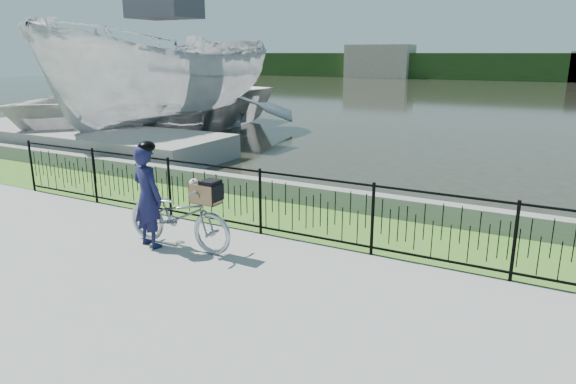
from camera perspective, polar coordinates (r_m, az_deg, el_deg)
The scene contains 12 objects.
ground at distance 7.16m, azimuth -2.89°, elevation -9.75°, with size 120.00×120.00×0.00m, color gray.
grass_strip at distance 9.32m, azimuth 5.45°, elevation -3.75°, with size 60.00×2.00×0.01m, color #417123.
water at distance 38.80m, azimuth 23.68°, elevation 9.49°, with size 120.00×120.00×0.00m, color black.
quay_wall at distance 10.15m, azimuth 7.71°, elevation -1.07°, with size 60.00×0.30×0.40m, color gray.
fence at distance 8.27m, azimuth 2.82°, elevation -2.00°, with size 14.00×0.06×1.15m, color black, non-canonical shape.
far_treeline at distance 65.64m, azimuth 26.13°, elevation 12.38°, with size 120.00×6.00×3.00m, color #223F18.
far_building_left at distance 67.05m, azimuth 10.15°, elevation 14.11°, with size 8.00×4.00×4.00m, color #A49583.
dock at distance 17.56m, azimuth -21.91°, elevation 5.37°, with size 10.00×3.00×0.70m, color gray.
bicycle_rig at distance 8.32m, azimuth -12.00°, elevation -2.52°, with size 2.00×0.70×1.20m.
cyclist at distance 8.39m, azimuth -15.35°, elevation -0.34°, with size 0.67×0.51×1.71m.
boat_near at distance 18.83m, azimuth -13.12°, elevation 11.95°, with size 4.73×10.51×5.74m.
boat_far at distance 20.86m, azimuth -15.15°, elevation 9.72°, with size 9.49×12.48×2.42m.
Camera 1 is at (3.40, -5.53, 3.02)m, focal length 32.00 mm.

